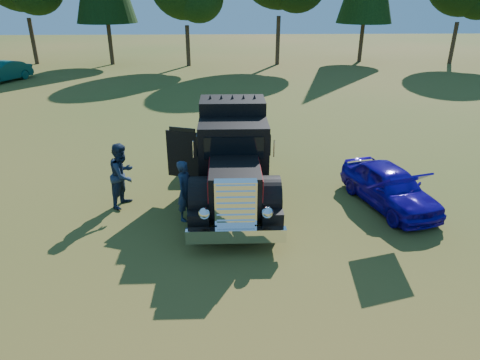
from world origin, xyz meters
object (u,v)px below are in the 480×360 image
spectator_near (185,191)px  spectator_far (123,175)px  distant_teal_car (2,72)px  diamond_t_truck (233,160)px  hotrod_coupe (389,186)px

spectator_near → spectator_far: bearing=88.4°
distant_teal_car → diamond_t_truck: bearing=-27.0°
diamond_t_truck → spectator_near: bearing=-134.3°
diamond_t_truck → hotrod_coupe: size_ratio=1.67×
hotrod_coupe → spectator_far: bearing=177.6°
spectator_near → distant_teal_car: 26.10m
distant_teal_car → spectator_far: bearing=-33.8°
spectator_near → spectator_far: (-1.97, 0.97, 0.10)m
hotrod_coupe → diamond_t_truck: bearing=170.6°
hotrod_coupe → spectator_near: bearing=-174.1°
diamond_t_truck → distant_teal_car: bearing=129.7°
spectator_far → distant_teal_car: spectator_far is taller
diamond_t_truck → spectator_far: diamond_t_truck is taller
spectator_near → hotrod_coupe: bearing=-59.3°
diamond_t_truck → hotrod_coupe: bearing=-9.4°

